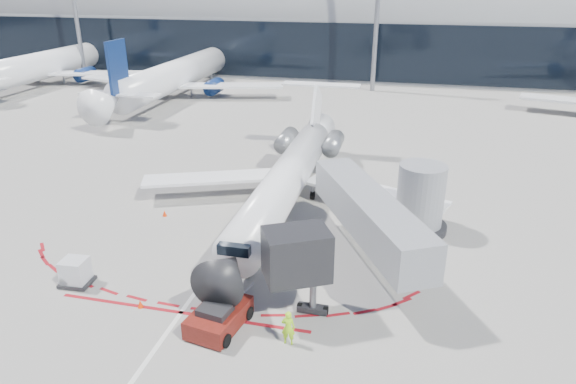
% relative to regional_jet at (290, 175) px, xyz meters
% --- Properties ---
extents(ground, '(260.00, 260.00, 0.00)m').
position_rel_regional_jet_xyz_m(ground, '(-2.38, -3.38, -2.47)').
color(ground, slate).
rests_on(ground, ground).
extents(apron_centerline, '(0.25, 40.00, 0.01)m').
position_rel_regional_jet_xyz_m(apron_centerline, '(-2.38, -1.38, -2.46)').
color(apron_centerline, silver).
rests_on(apron_centerline, ground).
extents(apron_stop_bar, '(14.00, 0.25, 0.01)m').
position_rel_regional_jet_xyz_m(apron_stop_bar, '(-2.38, -14.88, -2.46)').
color(apron_stop_bar, maroon).
rests_on(apron_stop_bar, ground).
extents(terminal_building, '(150.00, 24.15, 24.00)m').
position_rel_regional_jet_xyz_m(terminal_building, '(-2.38, 61.59, 6.05)').
color(terminal_building, gray).
rests_on(terminal_building, ground).
extents(jet_bridge, '(10.03, 15.20, 4.90)m').
position_rel_regional_jet_xyz_m(jet_bridge, '(7.42, -6.40, 0.54)').
color(jet_bridge, gray).
rests_on(jet_bridge, ground).
extents(light_mast_west, '(0.70, 0.70, 25.00)m').
position_rel_regional_jet_xyz_m(light_mast_west, '(-47.38, 44.62, 10.03)').
color(light_mast_west, gray).
rests_on(light_mast_west, ground).
extents(light_mast_centre, '(0.70, 0.70, 25.00)m').
position_rel_regional_jet_xyz_m(light_mast_centre, '(2.62, 44.62, 10.03)').
color(light_mast_centre, gray).
rests_on(light_mast_centre, ground).
extents(regional_jet, '(23.95, 29.53, 7.40)m').
position_rel_regional_jet_xyz_m(regional_jet, '(0.00, 0.00, 0.00)').
color(regional_jet, white).
rests_on(regional_jet, ground).
extents(pushback_tug, '(2.85, 5.61, 1.43)m').
position_rel_regional_jet_xyz_m(pushback_tug, '(0.02, -15.55, -1.84)').
color(pushback_tug, '#4F120B').
rests_on(pushback_tug, ground).
extents(ramp_worker, '(0.69, 0.47, 1.83)m').
position_rel_regional_jet_xyz_m(ramp_worker, '(3.69, -15.94, -1.55)').
color(ramp_worker, '#A4F219').
rests_on(ramp_worker, ground).
extents(uld_container, '(1.80, 1.56, 1.61)m').
position_rel_regional_jet_xyz_m(uld_container, '(-9.32, -13.75, -1.68)').
color(uld_container, black).
rests_on(uld_container, ground).
extents(safety_cone_left, '(0.33, 0.33, 0.46)m').
position_rel_regional_jet_xyz_m(safety_cone_left, '(-8.50, -4.21, -2.24)').
color(safety_cone_left, '#F03205').
rests_on(safety_cone_left, ground).
extents(safety_cone_right, '(0.32, 0.32, 0.44)m').
position_rel_regional_jet_xyz_m(safety_cone_right, '(-4.69, -14.94, -2.25)').
color(safety_cone_right, '#F03205').
rests_on(safety_cone_right, ground).
extents(bg_airliner_0, '(37.82, 40.04, 12.23)m').
position_rel_regional_jet_xyz_m(bg_airliner_0, '(-49.48, 39.41, 3.65)').
color(bg_airliner_0, white).
rests_on(bg_airliner_0, ground).
extents(bg_airliner_1, '(37.18, 39.36, 12.03)m').
position_rel_regional_jet_xyz_m(bg_airliner_1, '(-25.12, 34.94, 3.54)').
color(bg_airliner_1, white).
rests_on(bg_airliner_1, ground).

